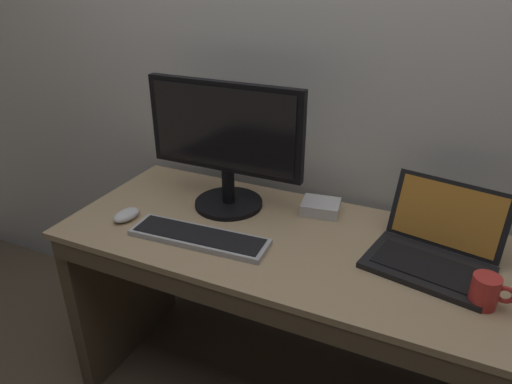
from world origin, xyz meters
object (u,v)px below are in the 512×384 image
at_px(laptop_black, 433,253).
at_px(external_monitor, 225,142).
at_px(computer_mouse, 126,215).
at_px(wired_keyboard, 199,237).
at_px(external_drive_box, 321,207).
at_px(coffee_mug, 486,292).

relative_size(laptop_black, external_monitor, 0.69).
bearing_deg(computer_mouse, wired_keyboard, 7.32).
relative_size(computer_mouse, external_drive_box, 0.80).
distance_m(laptop_black, external_monitor, 0.75).
height_order(external_monitor, external_drive_box, external_monitor).
bearing_deg(computer_mouse, external_drive_box, 38.03).
bearing_deg(external_drive_box, computer_mouse, -151.06).
height_order(wired_keyboard, computer_mouse, computer_mouse).
distance_m(laptop_black, external_drive_box, 0.43).
xyz_separation_m(laptop_black, external_drive_box, (-0.39, 0.17, -0.02)).
relative_size(external_monitor, coffee_mug, 5.22).
bearing_deg(wired_keyboard, laptop_black, 13.99).
relative_size(external_monitor, wired_keyboard, 1.22).
distance_m(laptop_black, computer_mouse, 1.00).
height_order(external_monitor, wired_keyboard, external_monitor).
relative_size(laptop_black, coffee_mug, 3.59).
relative_size(wired_keyboard, computer_mouse, 4.42).
bearing_deg(external_monitor, laptop_black, -5.17).
height_order(external_monitor, coffee_mug, external_monitor).
relative_size(laptop_black, external_drive_box, 2.97).
xyz_separation_m(external_monitor, computer_mouse, (-0.27, -0.23, -0.23)).
height_order(computer_mouse, external_drive_box, external_drive_box).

